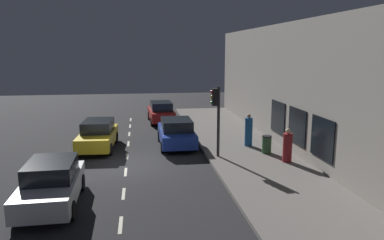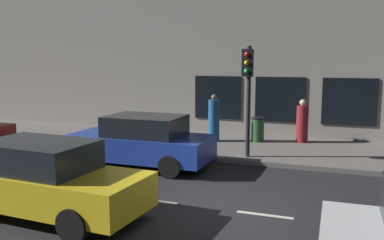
% 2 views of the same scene
% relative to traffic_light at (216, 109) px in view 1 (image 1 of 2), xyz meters
% --- Properties ---
extents(ground_plane, '(60.00, 60.00, 0.00)m').
position_rel_traffic_light_xyz_m(ground_plane, '(-4.43, -0.41, -2.56)').
color(ground_plane, '#232326').
extents(sidewalk, '(4.50, 32.00, 0.15)m').
position_rel_traffic_light_xyz_m(sidewalk, '(1.82, -0.41, -2.48)').
color(sidewalk, slate).
rests_on(sidewalk, ground).
extents(building_facade, '(0.65, 32.00, 6.85)m').
position_rel_traffic_light_xyz_m(building_facade, '(4.37, -0.41, 0.86)').
color(building_facade, gray).
rests_on(building_facade, ground).
extents(lane_centre_line, '(0.12, 27.20, 0.01)m').
position_rel_traffic_light_xyz_m(lane_centre_line, '(-4.43, -1.41, -2.55)').
color(lane_centre_line, beige).
rests_on(lane_centre_line, ground).
extents(traffic_light, '(0.49, 0.32, 3.52)m').
position_rel_traffic_light_xyz_m(traffic_light, '(0.00, 0.00, 0.00)').
color(traffic_light, '#2D2D30').
rests_on(traffic_light, sidewalk).
extents(parked_car_0, '(1.97, 4.24, 1.58)m').
position_rel_traffic_light_xyz_m(parked_car_0, '(-6.87, -4.71, -1.77)').
color(parked_car_0, silver).
rests_on(parked_car_0, ground).
extents(parked_car_1, '(1.97, 4.31, 1.58)m').
position_rel_traffic_light_xyz_m(parked_car_1, '(-1.69, 2.86, -1.77)').
color(parked_car_1, '#1E389E').
rests_on(parked_car_1, ground).
extents(parked_car_2, '(1.97, 4.26, 1.58)m').
position_rel_traffic_light_xyz_m(parked_car_2, '(-2.11, 10.14, -1.77)').
color(parked_car_2, red).
rests_on(parked_car_2, ground).
extents(parked_car_3, '(2.03, 4.44, 1.58)m').
position_rel_traffic_light_xyz_m(parked_car_3, '(-6.05, 2.92, -1.77)').
color(parked_car_3, gold).
rests_on(parked_car_3, ground).
extents(pedestrian_0, '(0.61, 0.61, 1.62)m').
position_rel_traffic_light_xyz_m(pedestrian_0, '(3.17, -1.40, -1.68)').
color(pedestrian_0, maroon).
rests_on(pedestrian_0, sidewalk).
extents(pedestrian_1, '(0.51, 0.51, 1.79)m').
position_rel_traffic_light_xyz_m(pedestrian_1, '(2.22, 1.78, -1.59)').
color(pedestrian_1, '#1E5189').
rests_on(pedestrian_1, sidewalk).
extents(trash_bin, '(0.50, 0.50, 0.92)m').
position_rel_traffic_light_xyz_m(trash_bin, '(2.72, 0.20, -1.94)').
color(trash_bin, '#2D5633').
rests_on(trash_bin, sidewalk).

